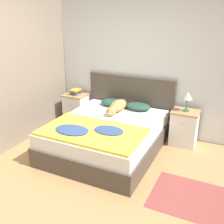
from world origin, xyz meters
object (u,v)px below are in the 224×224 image
object	(u,v)px
nightstand_left	(76,109)
dog	(117,106)
pillow_right	(138,106)
bed	(107,136)
nightstand_right	(184,128)
table_lamp	(187,96)
book_stack	(76,92)
pillow_left	(113,102)

from	to	relation	value
nightstand_left	dog	xyz separation A→B (m)	(1.07, -0.27, 0.30)
nightstand_left	pillow_right	bearing A→B (deg)	-0.79
bed	nightstand_right	distance (m)	1.36
nightstand_right	table_lamp	size ratio (longest dim) A/B	1.82
nightstand_left	table_lamp	xyz separation A→B (m)	(2.22, 0.01, 0.57)
nightstand_left	nightstand_right	distance (m)	2.22
bed	book_stack	distance (m)	1.43
bed	table_lamp	distance (m)	1.50
pillow_left	table_lamp	distance (m)	1.40
pillow_right	book_stack	xyz separation A→B (m)	(-1.37, 0.04, 0.10)
dog	bed	bearing A→B (deg)	-85.04
pillow_left	book_stack	xyz separation A→B (m)	(-0.86, 0.04, 0.10)
table_lamp	nightstand_right	bearing A→B (deg)	-90.00
pillow_right	pillow_left	bearing A→B (deg)	180.00
dog	table_lamp	xyz separation A→B (m)	(1.16, 0.28, 0.27)
nightstand_right	table_lamp	bearing A→B (deg)	90.00
dog	book_stack	distance (m)	1.11
pillow_right	dog	size ratio (longest dim) A/B	0.64
pillow_left	book_stack	size ratio (longest dim) A/B	2.04
nightstand_right	nightstand_left	bearing A→B (deg)	180.00
pillow_left	dog	world-z (taller)	dog
book_stack	table_lamp	bearing A→B (deg)	-0.24
pillow_right	table_lamp	xyz separation A→B (m)	(0.85, 0.03, 0.30)
nightstand_left	nightstand_right	size ratio (longest dim) A/B	1.00
pillow_left	pillow_right	world-z (taller)	same
bed	book_stack	size ratio (longest dim) A/B	8.53
pillow_right	table_lamp	world-z (taller)	table_lamp
nightstand_left	table_lamp	bearing A→B (deg)	0.19
bed	dog	distance (m)	0.62
pillow_left	pillow_right	distance (m)	0.52
book_stack	dog	bearing A→B (deg)	-15.11
pillow_right	book_stack	distance (m)	1.38
bed	pillow_left	world-z (taller)	pillow_left
book_stack	pillow_right	bearing A→B (deg)	-1.47
nightstand_right	bed	bearing A→B (deg)	-144.97
nightstand_left	dog	distance (m)	1.14
nightstand_right	pillow_left	size ratio (longest dim) A/B	1.34
table_lamp	pillow_right	bearing A→B (deg)	-178.25
pillow_left	dog	xyz separation A→B (m)	(0.21, -0.25, 0.03)
bed	dog	xyz separation A→B (m)	(-0.04, 0.51, 0.36)
nightstand_right	dog	world-z (taller)	dog
dog	table_lamp	distance (m)	1.22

